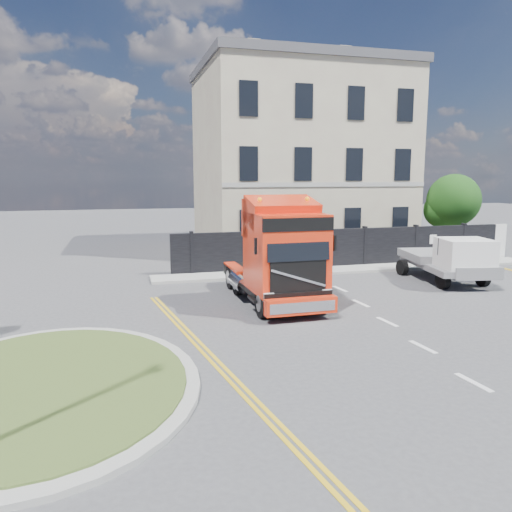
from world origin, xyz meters
name	(u,v)px	position (x,y,z in m)	size (l,w,h in m)	color
ground	(297,326)	(0.00, 0.00, 0.00)	(120.00, 120.00, 0.00)	#424244
traffic_island	(44,386)	(-7.00, -3.00, 0.08)	(6.80, 6.80, 0.17)	#999993
hoarding_fence	(356,248)	(6.55, 9.00, 1.00)	(18.80, 0.25, 2.00)	black
georgian_building	(298,159)	(6.00, 16.50, 5.77)	(12.30, 10.30, 12.80)	beige
tree	(451,203)	(14.38, 12.10, 3.05)	(3.20, 3.20, 4.80)	#382619
pavement_far	(354,269)	(6.00, 8.10, 0.06)	(20.00, 1.60, 0.12)	#999993
truck	(280,259)	(0.25, 2.50, 1.72)	(2.47, 6.44, 3.84)	black
flatbed_pickup	(455,259)	(8.62, 3.85, 1.11)	(2.93, 5.30, 2.07)	slate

